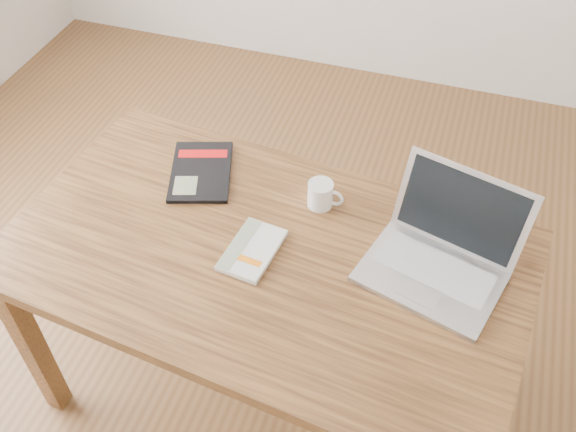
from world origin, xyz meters
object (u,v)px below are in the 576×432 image
(white_guidebook, at_px, (252,250))
(laptop, at_px, (441,253))
(desk, at_px, (265,272))
(coffee_mug, at_px, (321,194))
(black_guidebook, at_px, (201,171))

(white_guidebook, relative_size, laptop, 0.51)
(desk, xyz_separation_m, white_guidebook, (-0.03, -0.01, 0.10))
(coffee_mug, bearing_deg, laptop, -15.37)
(white_guidebook, distance_m, coffee_mug, 0.27)
(white_guidebook, bearing_deg, laptop, 19.01)
(white_guidebook, distance_m, black_guidebook, 0.37)
(black_guidebook, bearing_deg, laptop, -29.13)
(black_guidebook, relative_size, coffee_mug, 2.89)
(laptop, height_order, coffee_mug, laptop)
(laptop, xyz_separation_m, coffee_mug, (-0.37, 0.13, -0.01))
(white_guidebook, relative_size, coffee_mug, 1.98)
(white_guidebook, bearing_deg, black_guidebook, 142.56)
(black_guidebook, bearing_deg, desk, -57.89)
(black_guidebook, height_order, coffee_mug, coffee_mug)
(desk, relative_size, black_guidebook, 4.80)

